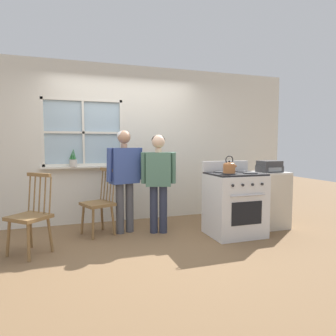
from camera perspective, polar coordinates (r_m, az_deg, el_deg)
name	(u,v)px	position (r m, az deg, el deg)	size (l,w,h in m)	color
ground_plane	(144,245)	(4.15, -4.56, -14.34)	(16.00, 16.00, 0.00)	brown
wall_back	(127,145)	(5.31, -7.88, 4.44)	(6.40, 0.16, 2.70)	silver
chair_by_window	(99,204)	(4.58, -13.04, -6.69)	(0.53, 0.54, 0.99)	olive
chair_near_wall	(30,217)	(4.06, -24.72, -8.47)	(0.58, 0.58, 0.99)	olive
person_elderly_left	(124,171)	(4.54, -8.31, -0.65)	(0.58, 0.31, 1.55)	#4C4C51
person_teen_center	(158,174)	(4.49, -1.84, -1.23)	(0.53, 0.31, 1.48)	#2D3347
stove	(234,203)	(4.55, 12.53, -6.58)	(0.77, 0.68, 1.08)	silver
kettle	(229,167)	(4.28, 11.59, 0.18)	(0.21, 0.17, 0.25)	#A86638
potted_plant	(73,160)	(5.13, -17.60, 1.40)	(0.12, 0.12, 0.30)	beige
side_counter	(268,200)	(5.13, 18.45, -5.71)	(0.55, 0.50, 0.90)	beige
stereo	(269,167)	(5.04, 18.75, 0.27)	(0.34, 0.29, 0.18)	#38383A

